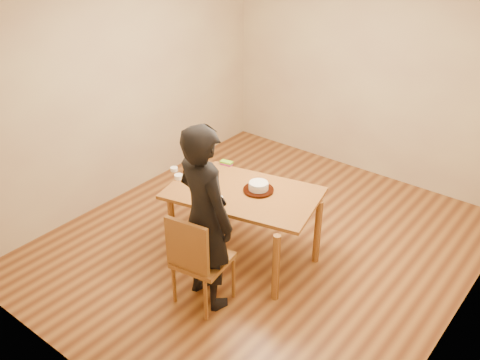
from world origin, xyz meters
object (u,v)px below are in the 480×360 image
Objects in this scene: dining_chair at (203,260)px; cake at (259,186)px; person at (205,218)px; cake_plate at (258,190)px; dining_table at (243,193)px.

dining_chair is 0.95m from cake.
person is (-0.00, 0.05, 0.43)m from dining_chair.
cake_plate is 0.17× the size of person.
cake_plate is at bearing 75.96° from cake.
person reaches higher than cake.
cake_plate is 1.55× the size of cake.
person is at bearing 80.88° from dining_chair.
cake is (-0.00, -0.00, 0.04)m from cake_plate.
dining_table is 7.53× the size of cake.
dining_chair is 0.26× the size of person.
cake_plate is 0.84m from person.
cake_plate is at bearing 29.40° from dining_table.
cake_plate is at bearing 83.41° from dining_chair.
cake reaches higher than dining_chair.
dining_table is 0.84× the size of person.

